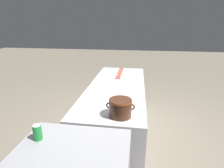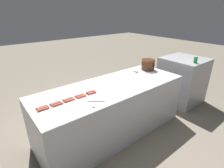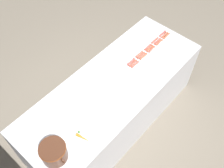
# 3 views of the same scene
# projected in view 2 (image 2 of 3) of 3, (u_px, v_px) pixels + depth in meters

# --- Properties ---
(ground_plane) EXTENTS (20.00, 20.00, 0.00)m
(ground_plane) POSITION_uv_depth(u_px,v_px,m) (112.00, 130.00, 3.05)
(ground_plane) COLOR #756B5B
(griddle_counter) EXTENTS (0.92, 2.49, 0.86)m
(griddle_counter) POSITION_uv_depth(u_px,v_px,m) (112.00, 109.00, 2.88)
(griddle_counter) COLOR #BCBCC1
(griddle_counter) RESTS_ON ground_plane
(back_cabinet) EXTENTS (0.83, 0.83, 1.00)m
(back_cabinet) POSITION_uv_depth(u_px,v_px,m) (182.00, 80.00, 3.87)
(back_cabinet) COLOR #A0A0A4
(back_cabinet) RESTS_ON ground_plane
(hot_dog_0) EXTENTS (0.03, 0.15, 0.02)m
(hot_dog_0) POSITION_uv_depth(u_px,v_px,m) (42.00, 107.00, 2.08)
(hot_dog_0) COLOR #B25D3F
(hot_dog_0) RESTS_ON griddle_counter
(hot_dog_1) EXTENTS (0.03, 0.15, 0.02)m
(hot_dog_1) POSITION_uv_depth(u_px,v_px,m) (55.00, 103.00, 2.18)
(hot_dog_1) COLOR #B25B42
(hot_dog_1) RESTS_ON griddle_counter
(hot_dog_2) EXTENTS (0.03, 0.15, 0.02)m
(hot_dog_2) POSITION_uv_depth(u_px,v_px,m) (68.00, 99.00, 2.28)
(hot_dog_2) COLOR #B95946
(hot_dog_2) RESTS_ON griddle_counter
(hot_dog_3) EXTENTS (0.03, 0.15, 0.02)m
(hot_dog_3) POSITION_uv_depth(u_px,v_px,m) (79.00, 95.00, 2.37)
(hot_dog_3) COLOR #BF5B40
(hot_dog_3) RESTS_ON griddle_counter
(hot_dog_4) EXTENTS (0.03, 0.15, 0.02)m
(hot_dog_4) POSITION_uv_depth(u_px,v_px,m) (90.00, 91.00, 2.48)
(hot_dog_4) COLOR #B05444
(hot_dog_4) RESTS_ON griddle_counter
(hot_dog_5) EXTENTS (0.03, 0.15, 0.02)m
(hot_dog_5) POSITION_uv_depth(u_px,v_px,m) (43.00, 108.00, 2.06)
(hot_dog_5) COLOR #B85D43
(hot_dog_5) RESTS_ON griddle_counter
(hot_dog_6) EXTENTS (0.03, 0.15, 0.02)m
(hot_dog_6) POSITION_uv_depth(u_px,v_px,m) (56.00, 104.00, 2.16)
(hot_dog_6) COLOR #B85343
(hot_dog_6) RESTS_ON griddle_counter
(hot_dog_7) EXTENTS (0.03, 0.15, 0.02)m
(hot_dog_7) POSITION_uv_depth(u_px,v_px,m) (69.00, 100.00, 2.26)
(hot_dog_7) COLOR #BC5B3D
(hot_dog_7) RESTS_ON griddle_counter
(hot_dog_8) EXTENTS (0.03, 0.15, 0.02)m
(hot_dog_8) POSITION_uv_depth(u_px,v_px,m) (81.00, 96.00, 2.35)
(hot_dog_8) COLOR #BC5641
(hot_dog_8) RESTS_ON griddle_counter
(hot_dog_9) EXTENTS (0.03, 0.15, 0.02)m
(hot_dog_9) POSITION_uv_depth(u_px,v_px,m) (91.00, 92.00, 2.45)
(hot_dog_9) COLOR #B65441
(hot_dog_9) RESTS_ON griddle_counter
(hot_dog_10) EXTENTS (0.03, 0.15, 0.02)m
(hot_dog_10) POSITION_uv_depth(u_px,v_px,m) (43.00, 109.00, 2.04)
(hot_dog_10) COLOR #B64F46
(hot_dog_10) RESTS_ON griddle_counter
(hot_dog_11) EXTENTS (0.03, 0.15, 0.02)m
(hot_dog_11) POSITION_uv_depth(u_px,v_px,m) (58.00, 105.00, 2.14)
(hot_dog_11) COLOR #B45543
(hot_dog_11) RESTS_ON griddle_counter
(hot_dog_12) EXTENTS (0.03, 0.15, 0.02)m
(hot_dog_12) POSITION_uv_depth(u_px,v_px,m) (70.00, 100.00, 2.24)
(hot_dog_12) COLOR #B45343
(hot_dog_12) RESTS_ON griddle_counter
(hot_dog_13) EXTENTS (0.03, 0.15, 0.02)m
(hot_dog_13) POSITION_uv_depth(u_px,v_px,m) (82.00, 97.00, 2.33)
(hot_dog_13) COLOR #BC5C47
(hot_dog_13) RESTS_ON griddle_counter
(hot_dog_14) EXTENTS (0.03, 0.15, 0.02)m
(hot_dog_14) POSITION_uv_depth(u_px,v_px,m) (92.00, 93.00, 2.43)
(hot_dog_14) COLOR #B24F45
(hot_dog_14) RESTS_ON griddle_counter
(bean_pot) EXTENTS (0.33, 0.26, 0.20)m
(bean_pot) POSITION_uv_depth(u_px,v_px,m) (148.00, 64.00, 3.37)
(bean_pot) COLOR #472616
(bean_pot) RESTS_ON griddle_counter
(serving_spoon) EXTENTS (0.20, 0.23, 0.02)m
(serving_spoon) POSITION_uv_depth(u_px,v_px,m) (94.00, 104.00, 2.15)
(serving_spoon) COLOR #B7B7BC
(serving_spoon) RESTS_ON griddle_counter
(carrot) EXTENTS (0.18, 0.07, 0.03)m
(carrot) POSITION_uv_depth(u_px,v_px,m) (134.00, 71.00, 3.28)
(carrot) COLOR orange
(carrot) RESTS_ON griddle_counter
(soda_can) EXTENTS (0.07, 0.07, 0.13)m
(soda_can) POSITION_uv_depth(u_px,v_px,m) (196.00, 60.00, 3.33)
(soda_can) COLOR #1E8C38
(soda_can) RESTS_ON back_cabinet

